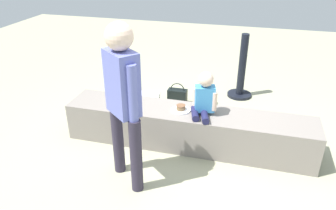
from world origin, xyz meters
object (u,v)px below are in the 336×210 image
at_px(adult_standing, 123,93).
at_px(handbag_black_leather, 177,96).
at_px(child_seated, 204,97).
at_px(cake_plate, 181,109).
at_px(water_bottle_far_side, 293,130).
at_px(cake_box_white, 149,99).
at_px(party_cup_red, 131,106).
at_px(water_bottle_near_gift, 119,96).
at_px(handbag_brown_canvas, 208,116).
at_px(gift_bag, 202,97).

xyz_separation_m(adult_standing, handbag_black_leather, (0.07, 1.76, -0.83)).
distance_m(child_seated, cake_plate, 0.32).
xyz_separation_m(water_bottle_far_side, cake_box_white, (-1.95, 0.40, -0.02)).
xyz_separation_m(party_cup_red, cake_box_white, (0.19, 0.22, 0.02)).
height_order(water_bottle_near_gift, handbag_brown_canvas, handbag_brown_canvas).
height_order(water_bottle_far_side, handbag_black_leather, handbag_black_leather).
bearing_deg(water_bottle_near_gift, party_cup_red, -31.00).
distance_m(water_bottle_far_side, party_cup_red, 2.15).
bearing_deg(gift_bag, party_cup_red, -156.69).
distance_m(water_bottle_near_gift, handbag_black_leather, 0.85).
xyz_separation_m(adult_standing, gift_bag, (0.42, 1.81, -0.82)).
bearing_deg(gift_bag, child_seated, -80.30).
bearing_deg(cake_box_white, handbag_black_leather, 17.55).
height_order(gift_bag, handbag_black_leather, handbag_black_leather).
bearing_deg(water_bottle_far_side, party_cup_red, 175.41).
bearing_deg(water_bottle_near_gift, cake_box_white, 9.78).
xyz_separation_m(water_bottle_far_side, handbag_black_leather, (-1.56, 0.52, 0.02)).
relative_size(cake_plate, handbag_black_leather, 0.70).
bearing_deg(handbag_brown_canvas, gift_bag, 107.42).
height_order(adult_standing, cake_box_white, adult_standing).
relative_size(child_seated, party_cup_red, 4.27).
xyz_separation_m(child_seated, cake_box_white, (-0.92, 0.90, -0.57)).
bearing_deg(party_cup_red, gift_bag, 23.31).
bearing_deg(handbag_brown_canvas, water_bottle_near_gift, 167.76).
bearing_deg(water_bottle_far_side, cake_box_white, 168.51).
bearing_deg(cake_plate, cake_box_white, 127.25).
xyz_separation_m(child_seated, cake_plate, (-0.26, 0.02, -0.19)).
distance_m(gift_bag, water_bottle_near_gift, 1.20).
relative_size(handbag_black_leather, handbag_brown_canvas, 0.89).
relative_size(child_seated, water_bottle_far_side, 2.35).
xyz_separation_m(cake_plate, handbag_brown_canvas, (0.24, 0.51, -0.33)).
xyz_separation_m(party_cup_red, handbag_black_leather, (0.58, 0.35, 0.06)).
relative_size(child_seated, gift_bag, 1.67).
relative_size(child_seated, cake_plate, 2.16).
distance_m(child_seated, cake_box_white, 1.41).
bearing_deg(cake_plate, handbag_brown_canvas, 64.61).
bearing_deg(handbag_black_leather, handbag_brown_canvas, -43.23).
bearing_deg(handbag_brown_canvas, adult_standing, -115.17).
xyz_separation_m(cake_plate, water_bottle_far_side, (1.28, 0.48, -0.36)).
height_order(cake_box_white, handbag_black_leather, handbag_black_leather).
height_order(cake_plate, cake_box_white, cake_plate).
height_order(cake_plate, gift_bag, cake_plate).
relative_size(water_bottle_near_gift, water_bottle_far_side, 1.05).
height_order(cake_plate, party_cup_red, cake_plate).
distance_m(child_seated, water_bottle_near_gift, 1.68).
height_order(child_seated, water_bottle_far_side, child_seated).
distance_m(adult_standing, gift_bag, 2.03).
xyz_separation_m(child_seated, party_cup_red, (-1.11, 0.68, -0.59)).
relative_size(party_cup_red, cake_box_white, 0.40).
height_order(gift_bag, water_bottle_near_gift, gift_bag).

